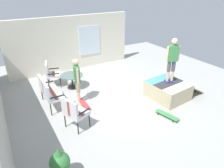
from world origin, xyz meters
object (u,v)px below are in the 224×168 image
(patio_table, at_px, (72,79))
(person_watching, at_px, (77,78))
(skate_ramp, at_px, (168,90))
(patio_chair_by_wall, at_px, (73,111))
(person_skater, at_px, (172,58))
(patio_chair_near_house, at_px, (51,72))
(potted_plant, at_px, (60,164))
(skateboard_spare, at_px, (167,115))
(patio_bench, at_px, (48,91))
(skateboard_by_bench, at_px, (84,104))

(patio_table, height_order, person_watching, person_watching)
(patio_table, bearing_deg, skate_ramp, -132.53)
(patio_chair_by_wall, xyz_separation_m, person_skater, (0.01, -3.74, 0.94))
(skate_ramp, relative_size, patio_chair_near_house, 2.10)
(patio_chair_by_wall, bearing_deg, skate_ramp, -90.66)
(person_skater, xyz_separation_m, potted_plant, (-1.52, 4.62, -1.09))
(person_skater, relative_size, skateboard_spare, 1.97)
(patio_bench, height_order, patio_chair_by_wall, same)
(patio_chair_near_house, relative_size, person_watching, 0.62)
(potted_plant, bearing_deg, skateboard_spare, -81.70)
(person_skater, height_order, skateboard_by_bench, person_skater)
(skate_ramp, distance_m, skateboard_spare, 1.34)
(patio_chair_near_house, bearing_deg, person_skater, -131.58)
(skate_ramp, bearing_deg, potted_plant, 107.80)
(patio_bench, height_order, skateboard_by_bench, patio_bench)
(skate_ramp, bearing_deg, person_watching, 64.66)
(patio_chair_near_house, bearing_deg, patio_bench, 162.24)
(patio_chair_near_house, bearing_deg, potted_plant, 166.90)
(person_watching, relative_size, skateboard_spare, 1.98)
(patio_table, relative_size, potted_plant, 0.98)
(patio_bench, height_order, patio_chair_near_house, same)
(patio_chair_near_house, distance_m, person_watching, 1.86)
(person_watching, bearing_deg, patio_chair_near_house, 15.25)
(patio_chair_by_wall, bearing_deg, potted_plant, 149.70)
(patio_chair_by_wall, height_order, person_watching, person_watching)
(patio_table, height_order, person_skater, person_skater)
(person_watching, height_order, skateboard_by_bench, person_watching)
(patio_bench, bearing_deg, potted_plant, 169.31)
(patio_table, relative_size, person_watching, 0.55)
(skateboard_by_bench, relative_size, skateboard_spare, 0.98)
(skateboard_spare, bearing_deg, patio_bench, 49.81)
(patio_chair_by_wall, relative_size, skateboard_spare, 1.24)
(patio_table, bearing_deg, skateboard_by_bench, 173.93)
(patio_chair_by_wall, distance_m, person_skater, 3.85)
(person_watching, xyz_separation_m, skateboard_spare, (-2.36, -2.07, -0.86))
(skate_ramp, bearing_deg, patio_bench, 67.63)
(person_skater, height_order, skateboard_spare, person_skater)
(patio_chair_near_house, height_order, potted_plant, patio_chair_near_house)
(patio_chair_by_wall, distance_m, potted_plant, 1.75)
(patio_chair_by_wall, bearing_deg, skateboard_spare, -109.58)
(patio_table, bearing_deg, person_skater, -131.39)
(person_skater, bearing_deg, skateboard_spare, 135.21)
(patio_chair_near_house, distance_m, skateboard_spare, 4.88)
(person_watching, relative_size, skateboard_by_bench, 2.01)
(person_watching, distance_m, skateboard_spare, 3.25)
(patio_table, bearing_deg, patio_chair_by_wall, 160.83)
(person_skater, bearing_deg, skate_ramp, 137.46)
(patio_chair_by_wall, relative_size, potted_plant, 1.11)
(person_watching, bearing_deg, person_skater, -114.11)
(skateboard_spare, bearing_deg, patio_chair_near_house, 31.71)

